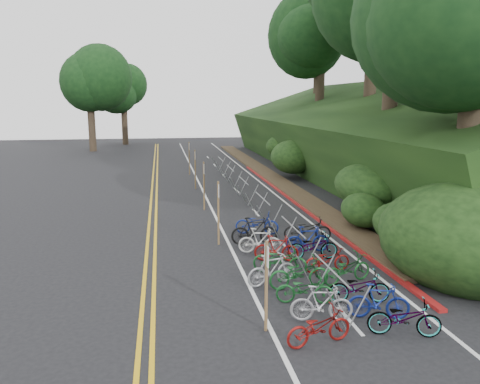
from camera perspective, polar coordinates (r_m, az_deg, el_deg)
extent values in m
plane|color=black|center=(13.67, -2.53, -12.72)|extent=(120.00, 120.00, 0.00)
cube|color=gold|center=(23.10, -10.95, -2.97)|extent=(0.12, 80.00, 0.01)
cube|color=gold|center=(23.09, -10.21, -2.94)|extent=(0.12, 80.00, 0.01)
cube|color=silver|center=(23.23, -3.16, -2.70)|extent=(0.12, 80.00, 0.01)
cube|color=silver|center=(24.05, 6.84, -2.29)|extent=(0.12, 80.00, 0.01)
cube|color=silver|center=(12.66, 13.26, -15.03)|extent=(0.10, 1.60, 0.01)
cube|color=silver|center=(17.92, 5.80, -6.90)|extent=(0.10, 1.60, 0.01)
cube|color=silver|center=(23.55, 1.93, -2.50)|extent=(0.10, 1.60, 0.01)
cube|color=silver|center=(29.32, -0.41, 0.19)|extent=(0.10, 1.60, 0.01)
cube|color=silver|center=(35.17, -1.98, 2.00)|extent=(0.10, 1.60, 0.01)
cube|color=silver|center=(41.06, -3.11, 3.29)|extent=(0.10, 1.60, 0.01)
cube|color=silver|center=(46.98, -3.95, 4.25)|extent=(0.10, 1.60, 0.01)
cube|color=maroon|center=(26.05, 6.66, -1.15)|extent=(0.25, 28.00, 0.10)
cube|color=black|center=(37.66, 13.98, 6.56)|extent=(12.32, 44.00, 9.11)
cube|color=#382819|center=(35.74, 3.27, 2.26)|extent=(1.40, 44.00, 0.16)
ellipsoid|color=#284C19|center=(18.27, 19.24, -3.75)|extent=(2.00, 2.80, 1.60)
ellipsoid|color=#284C19|center=(22.88, 15.10, 0.68)|extent=(2.60, 3.64, 2.08)
ellipsoid|color=#284C19|center=(28.73, 12.36, 3.73)|extent=(2.20, 3.08, 1.76)
ellipsoid|color=#284C19|center=(33.97, 6.36, 4.27)|extent=(3.00, 4.20, 2.40)
ellipsoid|color=#284C19|center=(39.89, 4.97, 5.52)|extent=(2.40, 3.36, 1.92)
ellipsoid|color=#284C19|center=(44.02, 5.32, 6.92)|extent=(2.80, 3.92, 2.24)
ellipsoid|color=#284C19|center=(20.81, 14.79, -2.13)|extent=(1.80, 2.52, 1.44)
ellipsoid|color=#284C19|center=(32.66, 11.10, 5.70)|extent=(3.20, 4.48, 2.56)
ellipsoid|color=black|center=(16.61, 25.85, -5.08)|extent=(5.28, 6.16, 3.52)
cylinder|color=#2D2319|center=(19.03, 25.89, 4.97)|extent=(0.78, 0.78, 5.32)
ellipsoid|color=black|center=(19.23, 27.16, 19.46)|extent=(7.28, 7.28, 6.92)
cylinder|color=#2D2319|center=(22.86, 27.17, 11.27)|extent=(0.85, 0.85, 6.55)
cylinder|color=#2D2319|center=(27.45, 17.80, 10.64)|extent=(0.83, 0.83, 6.14)
cylinder|color=#2D2319|center=(35.75, 15.57, 12.50)|extent=(0.87, 0.87, 6.96)
cylinder|color=#2D2319|center=(42.79, 9.66, 11.07)|extent=(0.81, 0.81, 5.73)
ellipsoid|color=black|center=(43.12, 9.89, 17.94)|extent=(7.64, 7.64, 7.26)
cylinder|color=#2D2319|center=(51.18, 9.40, 12.28)|extent=(0.85, 0.85, 6.55)
ellipsoid|color=black|center=(51.68, 9.62, 18.95)|extent=(9.10, 9.10, 8.65)
cylinder|color=#2D2319|center=(55.01, -17.61, 7.53)|extent=(0.78, 0.78, 5.32)
ellipsoid|color=black|center=(54.98, -17.91, 12.57)|extent=(7.28, 7.28, 6.92)
cylinder|color=#2D2319|center=(62.66, -13.87, 7.89)|extent=(0.76, 0.76, 4.91)
ellipsoid|color=black|center=(62.60, -14.06, 11.89)|extent=(6.37, 6.37, 6.05)
cylinder|color=gray|center=(12.65, 11.02, -9.24)|extent=(0.05, 2.59, 0.05)
cylinder|color=gray|center=(11.75, 11.69, -13.96)|extent=(0.59, 0.04, 1.15)
cylinder|color=gray|center=(11.95, 14.27, -13.63)|extent=(0.59, 0.04, 1.15)
cylinder|color=gray|center=(13.82, 8.07, -9.95)|extent=(0.59, 0.04, 1.15)
cylinder|color=gray|center=(13.99, 10.29, -9.75)|extent=(0.59, 0.04, 1.15)
cylinder|color=gray|center=(16.65, 6.46, -4.21)|extent=(0.05, 3.00, 0.05)
cylinder|color=gray|center=(15.46, 6.85, -7.65)|extent=(0.58, 0.04, 1.13)
cylinder|color=gray|center=(15.62, 8.83, -7.50)|extent=(0.58, 0.04, 1.13)
cylinder|color=gray|center=(18.04, 4.33, -4.87)|extent=(0.58, 0.04, 1.13)
cylinder|color=gray|center=(18.18, 6.05, -4.78)|extent=(0.58, 0.04, 1.13)
cylinder|color=gray|center=(21.37, 2.76, -0.76)|extent=(0.05, 3.00, 0.05)
cylinder|color=gray|center=(20.10, 2.82, -3.19)|extent=(0.58, 0.04, 1.13)
cylinder|color=gray|center=(20.23, 4.37, -3.12)|extent=(0.58, 0.04, 1.13)
cylinder|color=gray|center=(22.77, 1.31, -1.49)|extent=(0.58, 0.04, 1.13)
cylinder|color=gray|center=(22.88, 2.68, -1.44)|extent=(0.58, 0.04, 1.13)
cylinder|color=gray|center=(26.19, 0.42, 1.44)|extent=(0.05, 3.00, 0.05)
cylinder|color=gray|center=(24.89, 0.35, -0.41)|extent=(0.58, 0.04, 1.13)
cylinder|color=gray|center=(24.99, 1.61, -0.37)|extent=(0.58, 0.04, 1.13)
cylinder|color=gray|center=(27.60, -0.66, 0.72)|extent=(0.58, 0.04, 1.13)
cylinder|color=gray|center=(27.69, 0.48, 0.76)|extent=(0.58, 0.04, 1.13)
cylinder|color=gray|center=(31.07, -1.19, 2.95)|extent=(0.05, 3.00, 0.05)
cylinder|color=gray|center=(29.74, -1.32, 1.47)|extent=(0.58, 0.04, 1.13)
cylinder|color=gray|center=(29.83, -0.26, 1.50)|extent=(0.58, 0.04, 1.13)
cylinder|color=gray|center=(32.48, -2.04, 2.27)|extent=(0.58, 0.04, 1.13)
cylinder|color=gray|center=(32.56, -1.06, 2.30)|extent=(0.58, 0.04, 1.13)
cylinder|color=gray|center=(35.98, -2.37, 4.04)|extent=(0.05, 3.00, 0.05)
cylinder|color=gray|center=(34.64, -2.53, 2.81)|extent=(0.58, 0.04, 1.13)
cylinder|color=gray|center=(34.71, -1.61, 2.84)|extent=(0.58, 0.04, 1.13)
cylinder|color=gray|center=(37.39, -3.06, 3.41)|extent=(0.58, 0.04, 1.13)
cylinder|color=gray|center=(37.46, -2.21, 3.43)|extent=(0.58, 0.04, 1.13)
cylinder|color=brown|center=(11.43, 3.22, -11.45)|extent=(0.08, 0.08, 2.27)
cube|color=silver|center=(11.15, 3.27, -7.72)|extent=(0.02, 0.40, 0.50)
cylinder|color=brown|center=(18.06, -2.65, -2.61)|extent=(0.08, 0.08, 2.50)
cube|color=silver|center=(17.87, -2.67, 0.19)|extent=(0.02, 0.40, 0.50)
cylinder|color=brown|center=(23.90, -4.41, 0.73)|extent=(0.08, 0.08, 2.50)
cube|color=silver|center=(23.76, -4.44, 2.86)|extent=(0.02, 0.40, 0.50)
cylinder|color=brown|center=(29.81, -5.48, 2.75)|extent=(0.08, 0.08, 2.50)
cube|color=silver|center=(29.69, -5.51, 4.47)|extent=(0.02, 0.40, 0.50)
cylinder|color=brown|center=(35.74, -6.20, 4.10)|extent=(0.08, 0.08, 2.50)
cube|color=silver|center=(35.65, -6.23, 5.54)|extent=(0.02, 0.40, 0.50)
imported|color=#9E9EA3|center=(14.38, 3.89, -9.40)|extent=(0.90, 1.70, 0.98)
imported|color=maroon|center=(11.25, 9.57, -15.90)|extent=(0.91, 1.73, 0.86)
imported|color=slate|center=(12.11, 19.40, -14.28)|extent=(1.08, 1.82, 0.90)
imported|color=#9E9EA3|center=(12.30, 9.90, -13.24)|extent=(0.73, 1.66, 0.96)
imported|color=navy|center=(12.77, 16.55, -12.64)|extent=(0.87, 1.64, 0.95)
imported|color=#144C1E|center=(13.26, 7.89, -11.63)|extent=(0.91, 1.67, 0.83)
imported|color=slate|center=(13.58, 14.30, -11.18)|extent=(0.85, 1.78, 0.90)
imported|color=#144C1E|center=(14.19, 7.22, -9.76)|extent=(0.71, 1.87, 0.97)
imported|color=#144C1E|center=(14.87, 12.92, -9.10)|extent=(1.10, 1.84, 0.91)
imported|color=#144C1E|center=(15.33, 4.89, -8.22)|extent=(1.22, 1.86, 0.92)
imported|color=maroon|center=(15.70, 10.59, -8.08)|extent=(0.73, 1.63, 0.83)
imported|color=maroon|center=(16.42, 4.46, -6.87)|extent=(0.83, 1.62, 0.93)
imported|color=slate|center=(16.77, 8.84, -6.57)|extent=(0.74, 1.83, 0.94)
imported|color=beige|center=(17.22, 2.45, -5.96)|extent=(0.75, 1.65, 0.96)
imported|color=navy|center=(17.50, 8.23, -5.71)|extent=(0.51, 1.67, 1.00)
imported|color=black|center=(18.24, 1.77, -4.75)|extent=(0.68, 1.86, 1.09)
imported|color=black|center=(18.86, 8.23, -4.51)|extent=(1.00, 1.96, 0.98)
imported|color=navy|center=(19.65, 2.08, -3.81)|extent=(1.13, 1.92, 0.95)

